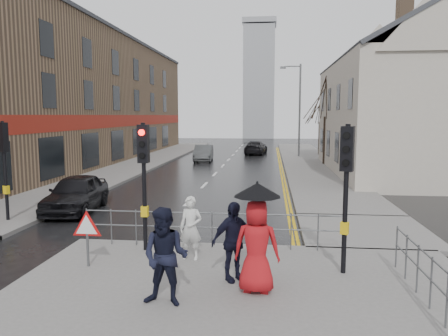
% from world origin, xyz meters
% --- Properties ---
extents(ground, '(120.00, 120.00, 0.00)m').
position_xyz_m(ground, '(0.00, 0.00, 0.00)').
color(ground, black).
rests_on(ground, ground).
extents(near_pavement, '(10.00, 9.00, 0.14)m').
position_xyz_m(near_pavement, '(3.00, -3.50, 0.07)').
color(near_pavement, '#605E5B').
rests_on(near_pavement, ground).
extents(left_pavement, '(4.00, 44.00, 0.14)m').
position_xyz_m(left_pavement, '(-6.50, 23.00, 0.07)').
color(left_pavement, '#605E5B').
rests_on(left_pavement, ground).
extents(right_pavement, '(4.00, 40.00, 0.14)m').
position_xyz_m(right_pavement, '(6.50, 25.00, 0.07)').
color(right_pavement, '#605E5B').
rests_on(right_pavement, ground).
extents(pavement_bridge_right, '(4.00, 4.20, 0.14)m').
position_xyz_m(pavement_bridge_right, '(6.50, 3.00, 0.07)').
color(pavement_bridge_right, '#605E5B').
rests_on(pavement_bridge_right, ground).
extents(building_left_terrace, '(8.00, 42.00, 10.00)m').
position_xyz_m(building_left_terrace, '(-12.00, 22.00, 5.00)').
color(building_left_terrace, '#7E6148').
rests_on(building_left_terrace, ground).
extents(building_right_cream, '(9.00, 16.40, 10.10)m').
position_xyz_m(building_right_cream, '(12.00, 18.00, 4.78)').
color(building_right_cream, '#BCB3A4').
rests_on(building_right_cream, ground).
extents(church_tower, '(5.00, 5.00, 18.00)m').
position_xyz_m(church_tower, '(1.50, 62.00, 9.00)').
color(church_tower, '#96999E').
rests_on(church_tower, ground).
extents(traffic_signal_near_left, '(0.28, 0.27, 3.40)m').
position_xyz_m(traffic_signal_near_left, '(0.20, 0.20, 2.46)').
color(traffic_signal_near_left, black).
rests_on(traffic_signal_near_left, near_pavement).
extents(traffic_signal_near_right, '(0.34, 0.33, 3.40)m').
position_xyz_m(traffic_signal_near_right, '(5.20, -1.00, 2.46)').
color(traffic_signal_near_right, black).
rests_on(traffic_signal_near_right, near_pavement).
extents(traffic_signal_far_left, '(0.34, 0.33, 3.40)m').
position_xyz_m(traffic_signal_far_left, '(-5.50, 3.00, 2.46)').
color(traffic_signal_far_left, black).
rests_on(traffic_signal_far_left, left_pavement).
extents(guard_railing_front, '(7.14, 0.04, 1.00)m').
position_xyz_m(guard_railing_front, '(1.95, 0.60, 0.86)').
color(guard_railing_front, '#595B5E').
rests_on(guard_railing_front, near_pavement).
extents(guard_railing_side, '(0.04, 4.54, 1.00)m').
position_xyz_m(guard_railing_side, '(6.50, -2.75, 0.84)').
color(guard_railing_side, '#595B5E').
rests_on(guard_railing_side, near_pavement).
extents(warning_sign, '(0.80, 0.07, 1.35)m').
position_xyz_m(warning_sign, '(-0.80, -1.21, 1.04)').
color(warning_sign, '#595B5E').
rests_on(warning_sign, near_pavement).
extents(street_lamp, '(1.83, 0.25, 8.00)m').
position_xyz_m(street_lamp, '(5.82, 28.00, 4.71)').
color(street_lamp, '#595B5E').
rests_on(street_lamp, right_pavement).
extents(tree_near, '(2.40, 2.40, 6.58)m').
position_xyz_m(tree_near, '(7.50, 22.00, 5.14)').
color(tree_near, '#33251C').
rests_on(tree_near, right_pavement).
extents(tree_far, '(2.40, 2.40, 5.64)m').
position_xyz_m(tree_far, '(8.00, 30.00, 4.42)').
color(tree_far, '#33251C').
rests_on(tree_far, right_pavement).
extents(pedestrian_a, '(0.63, 0.46, 1.59)m').
position_xyz_m(pedestrian_a, '(1.55, -0.42, 0.94)').
color(pedestrian_a, silver).
rests_on(pedestrian_a, near_pavement).
extents(pedestrian_b, '(0.99, 0.82, 1.88)m').
position_xyz_m(pedestrian_b, '(1.56, -3.09, 1.08)').
color(pedestrian_b, black).
rests_on(pedestrian_b, near_pavement).
extents(pedestrian_with_umbrella, '(0.98, 0.96, 2.25)m').
position_xyz_m(pedestrian_with_umbrella, '(3.25, -2.29, 1.32)').
color(pedestrian_with_umbrella, '#AE1419').
rests_on(pedestrian_with_umbrella, near_pavement).
extents(pedestrian_d, '(1.08, 0.94, 1.74)m').
position_xyz_m(pedestrian_d, '(2.72, -1.72, 1.01)').
color(pedestrian_d, black).
rests_on(pedestrian_d, near_pavement).
extents(car_parked, '(2.09, 4.35, 1.43)m').
position_xyz_m(car_parked, '(-4.00, 5.13, 0.72)').
color(car_parked, black).
rests_on(car_parked, ground).
extents(car_mid, '(1.69, 4.11, 1.32)m').
position_xyz_m(car_mid, '(-1.94, 24.27, 0.66)').
color(car_mid, '#3F4243').
rests_on(car_mid, ground).
extents(car_far, '(2.31, 4.59, 1.28)m').
position_xyz_m(car_far, '(2.10, 31.11, 0.64)').
color(car_far, black).
rests_on(car_far, ground).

